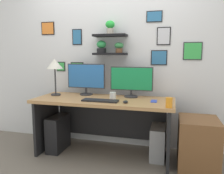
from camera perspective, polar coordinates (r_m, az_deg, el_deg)
ground_plane at (r=3.09m, az=-2.13°, el=-16.82°), size 8.00×8.00×0.00m
back_wall_assembly at (r=3.22m, az=0.11°, el=9.08°), size 4.40×0.24×2.70m
desk at (r=2.95m, az=-1.85°, el=-6.73°), size 1.77×0.68×0.75m
monitor_left at (r=3.13m, az=-6.64°, el=2.33°), size 0.54×0.18×0.43m
monitor_right at (r=2.95m, az=4.98°, el=1.64°), size 0.57×0.18×0.40m
keyboard at (r=2.70m, az=-3.03°, el=-3.48°), size 0.44×0.14×0.02m
computer_mouse at (r=2.60m, az=3.46°, el=-3.81°), size 0.06×0.09×0.03m
desk_lamp at (r=3.15m, az=-14.44°, el=5.32°), size 0.22×0.22×0.50m
cell_phone at (r=2.74m, az=10.68°, el=-3.56°), size 0.07×0.14×0.01m
coffee_mug at (r=2.81m, az=0.20°, el=-2.27°), size 0.08×0.08×0.09m
water_cup at (r=2.45m, az=14.40°, el=-3.85°), size 0.07×0.07×0.11m
drawer_cabinet at (r=2.84m, az=21.10°, el=-13.28°), size 0.44×0.50×0.58m
computer_tower_left at (r=3.22m, az=-13.62°, el=-11.37°), size 0.18×0.40×0.48m
computer_tower_right at (r=2.98m, az=11.68°, el=-13.62°), size 0.18×0.40×0.41m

